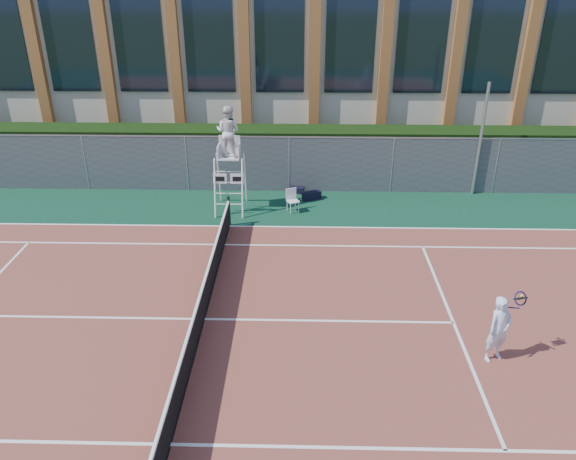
{
  "coord_description": "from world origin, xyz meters",
  "views": [
    {
      "loc": [
        2.46,
        -11.88,
        8.51
      ],
      "look_at": [
        2.09,
        3.0,
        1.14
      ],
      "focal_mm": 35.0,
      "sensor_mm": 36.0,
      "label": 1
    }
  ],
  "objects_px": {
    "plastic_chair": "(292,198)",
    "tennis_player": "(499,329)",
    "steel_pole": "(480,140)",
    "umpire_chair": "(228,134)"
  },
  "relations": [
    {
      "from": "tennis_player",
      "to": "umpire_chair",
      "type": "bearing_deg",
      "value": 129.96
    },
    {
      "from": "plastic_chair",
      "to": "tennis_player",
      "type": "distance_m",
      "value": 9.59
    },
    {
      "from": "steel_pole",
      "to": "plastic_chair",
      "type": "xyz_separation_m",
      "value": [
        -7.06,
        -1.81,
        -1.66
      ]
    },
    {
      "from": "steel_pole",
      "to": "plastic_chair",
      "type": "bearing_deg",
      "value": -165.6
    },
    {
      "from": "steel_pole",
      "to": "tennis_player",
      "type": "relative_size",
      "value": 2.6
    },
    {
      "from": "plastic_chair",
      "to": "tennis_player",
      "type": "xyz_separation_m",
      "value": [
        4.83,
        -8.27,
        0.36
      ]
    },
    {
      "from": "umpire_chair",
      "to": "plastic_chair",
      "type": "bearing_deg",
      "value": -4.21
    },
    {
      "from": "steel_pole",
      "to": "plastic_chair",
      "type": "relative_size",
      "value": 5.11
    },
    {
      "from": "umpire_chair",
      "to": "tennis_player",
      "type": "height_order",
      "value": "umpire_chair"
    },
    {
      "from": "plastic_chair",
      "to": "tennis_player",
      "type": "height_order",
      "value": "tennis_player"
    }
  ]
}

